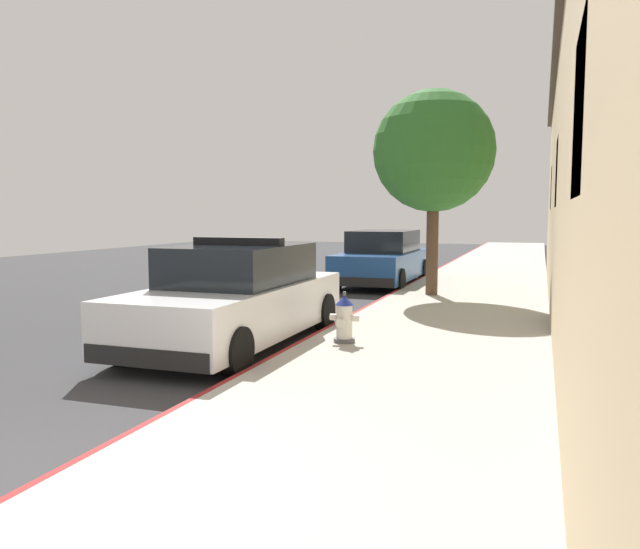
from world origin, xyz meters
TOP-DOWN VIEW (x-y plane):
  - ground_plane at (-4.24, 10.00)m, footprint 32.64×60.00m
  - sidewalk_pavement at (1.76, 10.00)m, footprint 3.52×60.00m
  - curb_painted_edge at (-0.04, 10.00)m, footprint 0.08×60.00m
  - police_cruiser at (-1.12, 5.64)m, footprint 1.94×4.84m
  - parked_car_silver_ahead at (-0.97, 14.57)m, footprint 1.94×4.84m
  - fire_hydrant at (0.59, 5.76)m, footprint 0.44×0.40m
  - street_tree at (0.91, 11.72)m, footprint 2.82×2.82m

SIDE VIEW (x-z plane):
  - ground_plane at x=-4.24m, z-range -0.20..0.00m
  - sidewalk_pavement at x=1.76m, z-range 0.00..0.14m
  - curb_painted_edge at x=-0.04m, z-range 0.00..0.14m
  - fire_hydrant at x=0.59m, z-range 0.10..0.86m
  - parked_car_silver_ahead at x=-0.97m, z-range -0.04..1.52m
  - police_cruiser at x=-1.12m, z-range -0.10..1.58m
  - street_tree at x=0.91m, z-range 1.09..5.85m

